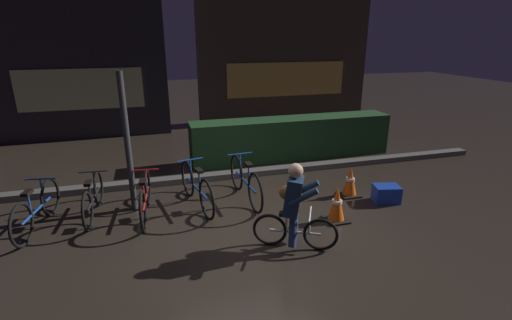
# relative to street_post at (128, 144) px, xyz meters

# --- Properties ---
(ground_plane) EXTENTS (40.00, 40.00, 0.00)m
(ground_plane) POSITION_rel_street_post_xyz_m (1.78, -1.20, -1.16)
(ground_plane) COLOR #2D261E
(sidewalk_curb) EXTENTS (12.00, 0.24, 0.12)m
(sidewalk_curb) POSITION_rel_street_post_xyz_m (1.78, 1.00, -1.10)
(sidewalk_curb) COLOR #56544F
(sidewalk_curb) RESTS_ON ground
(hedge_row) EXTENTS (4.80, 0.70, 0.97)m
(hedge_row) POSITION_rel_street_post_xyz_m (3.58, 1.90, -0.67)
(hedge_row) COLOR #214723
(hedge_row) RESTS_ON ground
(storefront_left) EXTENTS (4.64, 0.54, 4.31)m
(storefront_left) POSITION_rel_street_post_xyz_m (-1.39, 5.30, 0.99)
(storefront_left) COLOR #262328
(storefront_left) RESTS_ON ground
(storefront_right) EXTENTS (5.81, 0.54, 4.02)m
(storefront_right) POSITION_rel_street_post_xyz_m (4.85, 6.00, 0.84)
(storefront_right) COLOR #42382D
(storefront_right) RESTS_ON ground
(street_post) EXTENTS (0.10, 0.10, 2.31)m
(street_post) POSITION_rel_street_post_xyz_m (0.00, 0.00, 0.00)
(street_post) COLOR #2D2D33
(street_post) RESTS_ON ground
(parked_bike_leftmost) EXTENTS (0.46, 1.56, 0.73)m
(parked_bike_leftmost) POSITION_rel_street_post_xyz_m (-1.38, -0.30, -0.82)
(parked_bike_leftmost) COLOR black
(parked_bike_leftmost) RESTS_ON ground
(parked_bike_left_mid) EXTENTS (0.46, 1.51, 0.70)m
(parked_bike_left_mid) POSITION_rel_street_post_xyz_m (-0.62, -0.08, -0.84)
(parked_bike_left_mid) COLOR black
(parked_bike_left_mid) RESTS_ON ground
(parked_bike_center_left) EXTENTS (0.46, 1.57, 0.72)m
(parked_bike_center_left) POSITION_rel_street_post_xyz_m (0.20, -0.31, -0.83)
(parked_bike_center_left) COLOR black
(parked_bike_center_left) RESTS_ON ground
(parked_bike_center_right) EXTENTS (0.47, 1.67, 0.78)m
(parked_bike_center_right) POSITION_rel_street_post_xyz_m (1.04, -0.18, -0.80)
(parked_bike_center_right) COLOR black
(parked_bike_center_right) RESTS_ON ground
(parked_bike_right_mid) EXTENTS (0.46, 1.73, 0.80)m
(parked_bike_right_mid) POSITION_rel_street_post_xyz_m (1.91, -0.15, -0.79)
(parked_bike_right_mid) COLOR black
(parked_bike_right_mid) RESTS_ON ground
(traffic_cone_near) EXTENTS (0.36, 0.36, 0.58)m
(traffic_cone_near) POSITION_rel_street_post_xyz_m (3.11, -1.30, -0.88)
(traffic_cone_near) COLOR black
(traffic_cone_near) RESTS_ON ground
(traffic_cone_far) EXTENTS (0.36, 0.36, 0.56)m
(traffic_cone_far) POSITION_rel_street_post_xyz_m (3.81, -0.48, -0.89)
(traffic_cone_far) COLOR black
(traffic_cone_far) RESTS_ON ground
(blue_crate) EXTENTS (0.50, 0.41, 0.30)m
(blue_crate) POSITION_rel_street_post_xyz_m (4.30, -0.90, -1.01)
(blue_crate) COLOR #193DB7
(blue_crate) RESTS_ON ground
(cyclist) EXTENTS (1.08, 0.67, 1.25)m
(cyclist) POSITION_rel_street_post_xyz_m (2.17, -1.83, -0.53)
(cyclist) COLOR black
(cyclist) RESTS_ON ground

